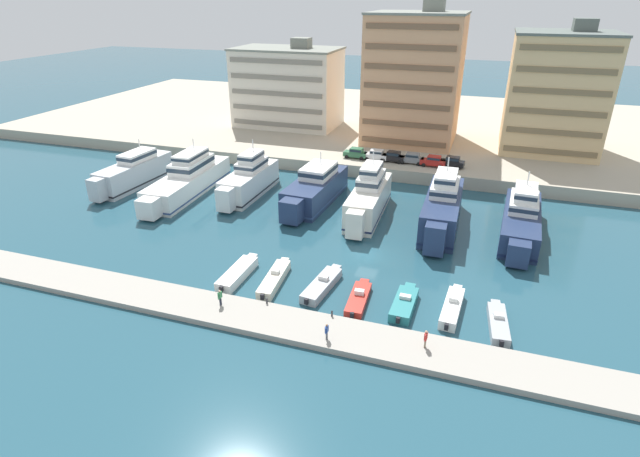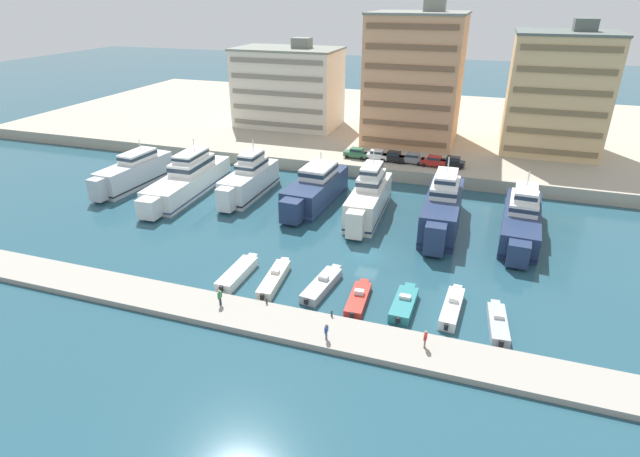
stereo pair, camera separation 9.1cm
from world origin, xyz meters
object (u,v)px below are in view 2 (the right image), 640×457
(motorboat_cream_left, at_px, (274,278))
(car_white_left, at_px, (376,155))
(yacht_navy_center_right, at_px, (442,208))
(motorboat_white_far_left, at_px, (238,273))
(pedestrian_mid_deck, at_px, (326,330))
(yacht_navy_center_left, at_px, (315,189))
(motorboat_teal_center, at_px, (404,303))
(yacht_white_left, at_px, (188,179))
(pedestrian_near_edge, at_px, (425,338))
(motorboat_red_center_left, at_px, (358,298))
(yacht_silver_far_left, at_px, (134,172))
(motorboat_grey_mid_right, at_px, (498,323))
(yacht_navy_mid_right, at_px, (522,219))
(motorboat_grey_mid_left, at_px, (322,285))
(yacht_white_mid_left, at_px, (249,180))
(car_black_mid_left, at_px, (393,156))
(pedestrian_far_side, at_px, (220,296))
(car_black_center_right, at_px, (452,162))
(motorboat_white_center_right, at_px, (452,307))
(car_red_center, at_px, (434,161))
(car_grey_center_left, at_px, (412,158))
(car_green_far_left, at_px, (356,153))
(yacht_ivory_center, at_px, (369,198))

(motorboat_cream_left, relative_size, car_white_left, 1.96)
(yacht_navy_center_right, distance_m, motorboat_white_far_left, 28.43)
(motorboat_cream_left, height_order, pedestrian_mid_deck, pedestrian_mid_deck)
(yacht_navy_center_left, bearing_deg, motorboat_teal_center, -53.02)
(yacht_white_left, relative_size, pedestrian_near_edge, 13.00)
(yacht_navy_center_right, bearing_deg, motorboat_red_center_left, -105.65)
(yacht_silver_far_left, xyz_separation_m, motorboat_grey_mid_right, (56.03, -20.92, -1.79))
(motorboat_white_far_left, relative_size, motorboat_red_center_left, 1.14)
(pedestrian_near_edge, bearing_deg, yacht_navy_mid_right, 73.11)
(motorboat_cream_left, height_order, motorboat_grey_mid_left, motorboat_cream_left)
(yacht_white_mid_left, distance_m, motorboat_cream_left, 26.57)
(motorboat_grey_mid_right, bearing_deg, yacht_navy_center_right, 109.90)
(yacht_silver_far_left, xyz_separation_m, car_black_mid_left, (38.16, 19.17, 0.83))
(motorboat_grey_mid_left, height_order, pedestrian_near_edge, pedestrian_near_edge)
(yacht_navy_center_right, bearing_deg, motorboat_grey_mid_right, -70.10)
(yacht_white_left, bearing_deg, pedestrian_far_side, -52.92)
(motorboat_cream_left, bearing_deg, yacht_navy_center_right, 52.81)
(car_black_center_right, bearing_deg, yacht_silver_far_left, -157.98)
(motorboat_white_center_right, xyz_separation_m, car_red_center, (-6.76, 38.65, 2.53))
(car_white_left, xyz_separation_m, car_grey_center_left, (6.21, -0.04, 0.00))
(car_green_far_left, bearing_deg, motorboat_teal_center, -68.60)
(motorboat_white_center_right, height_order, car_black_mid_left, car_black_mid_left)
(motorboat_grey_mid_left, xyz_separation_m, motorboat_teal_center, (8.81, -0.74, -0.00))
(car_grey_center_left, bearing_deg, yacht_navy_center_left, -124.63)
(yacht_white_left, distance_m, yacht_ivory_center, 28.51)
(yacht_navy_center_right, xyz_separation_m, motorboat_red_center_left, (-5.86, -20.89, -2.30))
(yacht_silver_far_left, relative_size, car_grey_center_left, 4.14)
(motorboat_white_far_left, bearing_deg, pedestrian_mid_deck, -31.85)
(yacht_ivory_center, distance_m, motorboat_cream_left, 21.52)
(motorboat_teal_center, height_order, car_grey_center_left, car_grey_center_left)
(yacht_white_mid_left, bearing_deg, motorboat_grey_mid_left, -49.09)
(yacht_white_left, xyz_separation_m, motorboat_white_center_right, (41.84, -19.90, -1.70))
(yacht_silver_far_left, distance_m, motorboat_cream_left, 38.89)
(car_grey_center_left, relative_size, pedestrian_near_edge, 2.40)
(motorboat_red_center_left, bearing_deg, pedestrian_near_edge, -38.39)
(yacht_white_left, distance_m, motorboat_red_center_left, 38.95)
(yacht_ivory_center, distance_m, yacht_navy_center_right, 10.09)
(motorboat_teal_center, height_order, pedestrian_mid_deck, pedestrian_mid_deck)
(pedestrian_mid_deck, relative_size, pedestrian_far_side, 0.94)
(car_black_mid_left, bearing_deg, car_white_left, 178.64)
(yacht_silver_far_left, height_order, motorboat_grey_mid_right, yacht_silver_far_left)
(motorboat_grey_mid_left, distance_m, car_grey_center_left, 39.22)
(motorboat_grey_mid_right, xyz_separation_m, car_black_center_right, (-8.07, 40.32, 2.61))
(yacht_ivory_center, distance_m, pedestrian_near_edge, 29.67)
(car_black_mid_left, xyz_separation_m, pedestrian_mid_deck, (3.49, -47.66, -1.52))
(motorboat_red_center_left, relative_size, car_red_center, 1.63)
(car_white_left, bearing_deg, yacht_navy_center_left, -107.66)
(motorboat_red_center_left, bearing_deg, pedestrian_mid_deck, -97.37)
(car_black_center_right, distance_m, pedestrian_far_side, 49.46)
(motorboat_red_center_left, xyz_separation_m, motorboat_teal_center, (4.57, 0.40, 0.10))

